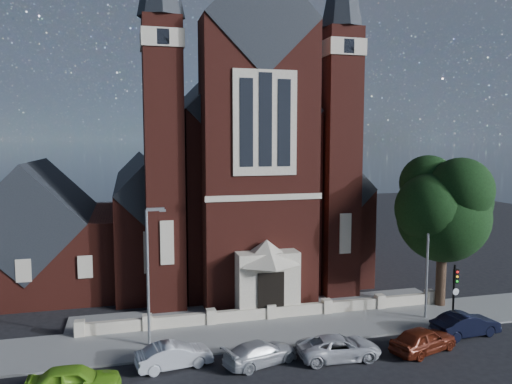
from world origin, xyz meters
TOP-DOWN VIEW (x-y plane):
  - ground at (0.00, 15.00)m, footprint 120.00×120.00m
  - pavement_strip at (0.00, 4.50)m, footprint 60.00×5.00m
  - forecourt_paving at (0.00, 8.50)m, footprint 26.00×3.00m
  - forecourt_wall at (0.00, 6.50)m, footprint 24.00×0.40m
  - church at (-0.00, 22.94)m, footprint 20.01×34.90m
  - parish_hall at (-16.00, 18.00)m, footprint 12.00×12.20m
  - street_tree at (12.60, 5.71)m, footprint 6.40×6.60m
  - street_lamp_left at (-7.91, 4.00)m, footprint 1.16×0.22m
  - street_lamp_right at (10.09, 4.00)m, footprint 1.16×0.22m
  - traffic_signal at (11.00, 2.43)m, footprint 0.28×0.42m
  - car_lime_van at (-11.63, -0.68)m, footprint 4.28×1.80m
  - car_silver_a at (-6.86, 1.07)m, footprint 4.15×2.03m
  - car_silver_b at (-2.36, 0.33)m, footprint 4.53×2.98m
  - car_white_suv at (1.95, -0.15)m, footprint 4.68×2.36m
  - car_dark_red at (6.88, -0.52)m, footprint 4.53×2.93m
  - car_navy at (10.70, 0.87)m, footprint 4.45×1.94m

SIDE VIEW (x-z plane):
  - ground at x=0.00m, z-range 0.00..0.00m
  - pavement_strip at x=0.00m, z-range -0.06..0.06m
  - forecourt_paving at x=0.00m, z-range -0.07..0.07m
  - forecourt_wall at x=0.00m, z-range -0.45..0.45m
  - car_silver_b at x=-2.36m, z-range 0.00..1.22m
  - car_white_suv at x=1.95m, z-range 0.00..1.27m
  - car_silver_a at x=-6.86m, z-range 0.00..1.31m
  - car_navy at x=10.70m, z-range 0.00..1.42m
  - car_dark_red at x=6.88m, z-range 0.00..1.44m
  - car_lime_van at x=-11.63m, z-range 0.00..1.45m
  - traffic_signal at x=11.00m, z-range 0.58..4.58m
  - parish_hall at x=-16.00m, z-range -1.11..9.13m
  - street_lamp_left at x=-7.91m, z-range 0.55..8.64m
  - street_lamp_right at x=10.09m, z-range 0.55..8.64m
  - street_tree at x=12.60m, z-range 1.61..12.31m
  - church at x=0.00m, z-range -6.41..22.79m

